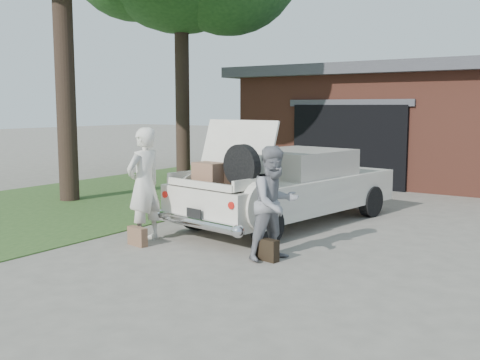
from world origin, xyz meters
The scene contains 8 objects.
ground centered at (0.00, 0.00, 0.00)m, with size 90.00×90.00×0.00m, color gray.
grass_strip centered at (-5.50, 3.00, 0.01)m, with size 6.00×16.00×0.02m, color #2D4C1E.
house centered at (0.98, 11.47, 1.67)m, with size 12.80×7.80×3.30m.
sedan centered at (-0.51, 2.93, 0.70)m, with size 2.55×4.97×1.93m.
woman_left centered at (-1.74, 0.44, 0.91)m, with size 0.67×0.44×1.83m, color silver.
woman_right centered at (0.56, 0.64, 0.81)m, with size 0.78×0.61×1.61m, color gray.
suitcase_left centered at (-1.62, 0.14, 0.15)m, with size 0.38×0.12×0.29m, color brown.
suitcase_right centered at (0.48, 0.54, 0.16)m, with size 0.40×0.13×0.31m, color black.
Camera 1 is at (4.49, -6.04, 2.15)m, focal length 42.00 mm.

